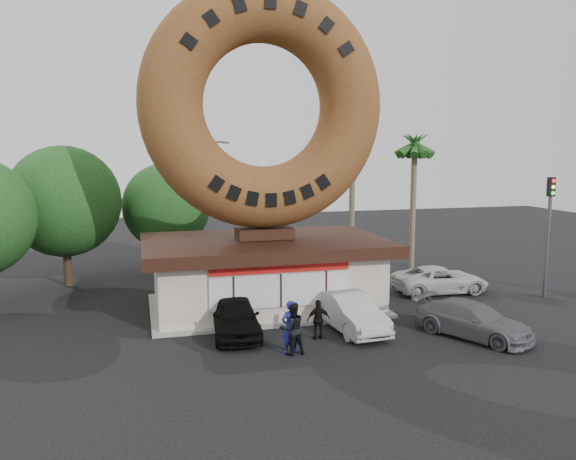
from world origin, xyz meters
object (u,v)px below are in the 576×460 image
at_px(donut_shop, 265,271).
at_px(person_right, 318,320).
at_px(car_silver, 350,312).
at_px(car_grey, 473,320).
at_px(street_lamp, 200,197).
at_px(person_left, 290,327).
at_px(car_white, 440,280).
at_px(person_center, 292,328).
at_px(traffic_signal, 549,222).
at_px(car_black, 235,316).
at_px(giant_donut, 264,106).

height_order(donut_shop, person_right, donut_shop).
xyz_separation_m(car_silver, car_grey, (4.39, -2.10, -0.06)).
distance_m(street_lamp, person_left, 16.66).
bearing_deg(car_grey, person_right, 138.56).
relative_size(street_lamp, car_white, 1.61).
bearing_deg(person_center, car_white, -153.56).
distance_m(traffic_signal, person_right, 13.66).
relative_size(donut_shop, traffic_signal, 1.84).
bearing_deg(donut_shop, traffic_signal, -8.10).
bearing_deg(street_lamp, car_silver, -72.38).
xyz_separation_m(donut_shop, traffic_signal, (14.00, -1.99, 2.10)).
height_order(traffic_signal, car_grey, traffic_signal).
bearing_deg(car_silver, person_right, -159.43).
bearing_deg(car_grey, traffic_signal, 2.89).
xyz_separation_m(traffic_signal, car_silver, (-11.33, -2.23, -3.12)).
xyz_separation_m(person_left, car_silver, (3.12, 1.99, -0.24)).
bearing_deg(street_lamp, person_left, -85.06).
distance_m(traffic_signal, person_left, 15.33).
distance_m(person_center, car_grey, 7.47).
height_order(traffic_signal, car_black, traffic_signal).
bearing_deg(traffic_signal, person_right, -166.93).
height_order(giant_donut, car_silver, giant_donut).
distance_m(donut_shop, person_center, 6.39).
distance_m(person_left, car_silver, 3.71).
height_order(person_center, car_black, person_center).
relative_size(donut_shop, car_silver, 2.45).
relative_size(person_center, car_white, 0.39).
height_order(giant_donut, traffic_signal, giant_donut).
xyz_separation_m(car_silver, car_white, (6.78, 4.53, -0.06)).
bearing_deg(car_grey, car_black, 134.16).
relative_size(car_black, car_grey, 0.95).
bearing_deg(car_silver, street_lamp, 102.77).
distance_m(street_lamp, person_center, 16.78).
distance_m(donut_shop, street_lamp, 10.54).
distance_m(person_center, car_white, 11.87).
xyz_separation_m(traffic_signal, car_black, (-16.03, -1.59, -3.10)).
relative_size(person_center, car_silver, 0.43).
bearing_deg(car_white, person_center, 126.66).
bearing_deg(car_silver, person_left, -152.37).
height_order(traffic_signal, car_silver, traffic_signal).
bearing_deg(street_lamp, donut_shop, -79.50).
xyz_separation_m(traffic_signal, person_center, (-14.40, -4.33, -2.90)).
bearing_deg(giant_donut, car_grey, -41.93).
height_order(person_center, car_silver, person_center).
relative_size(car_grey, car_white, 0.95).
distance_m(giant_donut, car_black, 9.55).
bearing_deg(car_grey, person_left, 150.07).
distance_m(car_silver, car_white, 8.15).
bearing_deg(person_left, car_white, -161.86).
bearing_deg(giant_donut, donut_shop, -90.00).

